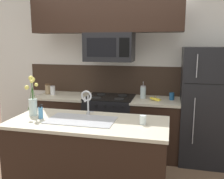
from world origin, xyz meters
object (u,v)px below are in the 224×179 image
Objects in this scene: microwave at (109,47)px; refrigerator at (211,106)px; banana_bunch at (155,99)px; spare_glass at (143,120)px; stove_range at (110,124)px; storage_jar_tall at (48,89)px; coffee_tin at (172,96)px; dish_soap_bottle at (41,113)px; flower_vase at (33,102)px; storage_jar_medium at (53,90)px; french_press at (143,92)px; sink_faucet at (87,99)px.

microwave is 0.44× the size of refrigerator.
spare_glass is (-0.06, -1.17, 0.03)m from banana_bunch.
refrigerator is 8.95× the size of banana_bunch.
storage_jar_tall reaches higher than stove_range.
dish_soap_bottle is (-1.47, -1.33, 0.01)m from coffee_tin.
stove_range is 1.49m from flower_vase.
microwave is at bearing -0.67° from storage_jar_medium.
stove_range is 1.24m from microwave.
storage_jar_tall is 0.91× the size of banana_bunch.
stove_range is 1.95× the size of flower_vase.
french_press is 0.44m from coffee_tin.
flower_vase is (0.44, -1.21, 0.08)m from storage_jar_tall.
storage_jar_medium is at bearing -178.26° from coffee_tin.
banana_bunch is 1.17m from spare_glass.
storage_jar_medium is 0.55× the size of french_press.
microwave is 7.64× the size of spare_glass.
coffee_tin is at bearing 24.47° from banana_bunch.
storage_jar_tall is at bearing 109.87° from flower_vase.
storage_jar_tall is 1.62m from french_press.
sink_faucet is (-0.02, -1.02, -0.60)m from microwave.
storage_jar_medium is 1.95m from coffee_tin.
flower_vase reaches higher than storage_jar_tall.
french_press is 0.56× the size of flower_vase.
microwave is at bearing -175.78° from coffee_tin.
refrigerator is 9.84× the size of storage_jar_tall.
refrigerator is at bearing 28.90° from flower_vase.
banana_bunch is 0.25m from french_press.
spare_glass is at bearing -61.47° from stove_range.
french_press reaches higher than storage_jar_tall.
microwave reaches higher than spare_glass.
microwave reaches higher than stove_range.
coffee_tin is (-0.56, 0.03, 0.11)m from refrigerator.
stove_range is 1.12m from storage_jar_medium.
banana_bunch is 0.27m from coffee_tin.
dish_soap_bottle is at bearing -135.04° from banana_bunch.
flower_vase is at bearing -70.13° from storage_jar_tall.
coffee_tin is at bearing 0.80° from storage_jar_tall.
french_press reaches higher than stove_range.
microwave is at bearing 68.26° from dish_soap_bottle.
sink_faucet reaches higher than storage_jar_tall.
stove_range is 1.48m from spare_glass.
microwave is at bearing 60.56° from flower_vase.
french_press is (1.51, 0.07, 0.03)m from storage_jar_medium.
storage_jar_tall is at bearing -178.62° from french_press.
stove_range is at bearing 175.25° from banana_bunch.
flower_vase is (-1.38, -1.13, 0.14)m from banana_bunch.
storage_jar_medium reaches higher than coffee_tin.
french_press is at bearing 52.64° from dish_soap_bottle.
dish_soap_bottle is 1.69× the size of spare_glass.
banana_bunch is 0.72× the size of french_press.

